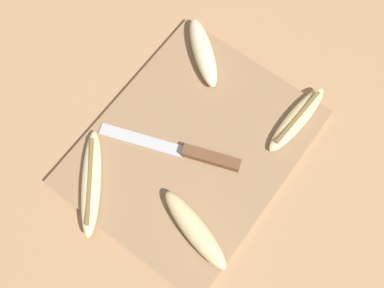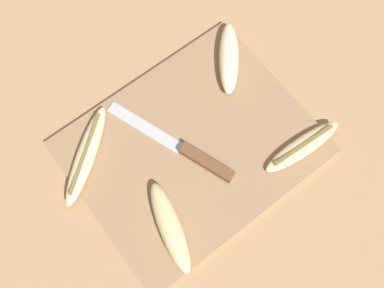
{
  "view_description": "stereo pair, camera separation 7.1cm",
  "coord_description": "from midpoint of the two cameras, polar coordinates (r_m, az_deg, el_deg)",
  "views": [
    {
      "loc": [
        -0.21,
        -0.16,
        0.78
      ],
      "look_at": [
        0.0,
        0.0,
        0.02
      ],
      "focal_mm": 42.0,
      "sensor_mm": 36.0,
      "label": 1
    },
    {
      "loc": [
        -0.16,
        -0.21,
        0.78
      ],
      "look_at": [
        0.0,
        0.0,
        0.02
      ],
      "focal_mm": 42.0,
      "sensor_mm": 36.0,
      "label": 2
    }
  ],
  "objects": [
    {
      "name": "banana_soft_right",
      "position": [
        0.81,
        -10.9,
        -1.71
      ],
      "size": [
        0.17,
        0.14,
        0.02
      ],
      "rotation": [
        0.0,
        0.0,
        5.37
      ],
      "color": "beige",
      "rests_on": "cutting_board"
    },
    {
      "name": "cutting_board",
      "position": [
        0.82,
        2.45,
        -0.68
      ],
      "size": [
        0.42,
        0.34,
        0.01
      ],
      "color": "#997551",
      "rests_on": "ground_plane"
    },
    {
      "name": "banana_mellow_near",
      "position": [
        0.84,
        16.21,
        -0.63
      ],
      "size": [
        0.16,
        0.05,
        0.02
      ],
      "rotation": [
        0.0,
        0.0,
        4.65
      ],
      "color": "beige",
      "rests_on": "cutting_board"
    },
    {
      "name": "knife",
      "position": [
        0.8,
        2.55,
        -1.76
      ],
      "size": [
        0.11,
        0.25,
        0.02
      ],
      "rotation": [
        0.0,
        0.0,
        0.35
      ],
      "color": "brown",
      "rests_on": "cutting_board"
    },
    {
      "name": "ground_plane",
      "position": [
        0.82,
        2.44,
        -0.81
      ],
      "size": [
        4.0,
        4.0,
        0.0
      ],
      "primitive_type": "plane",
      "color": "tan"
    },
    {
      "name": "banana_ripe_center",
      "position": [
        0.76,
        -0.11,
        -10.85
      ],
      "size": [
        0.08,
        0.17,
        0.03
      ],
      "rotation": [
        0.0,
        0.0,
        2.86
      ],
      "color": "beige",
      "rests_on": "cutting_board"
    },
    {
      "name": "banana_bright_far",
      "position": [
        0.87,
        7.03,
        10.53
      ],
      "size": [
        0.13,
        0.14,
        0.03
      ],
      "rotation": [
        0.0,
        0.0,
        2.46
      ],
      "color": "beige",
      "rests_on": "cutting_board"
    }
  ]
}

